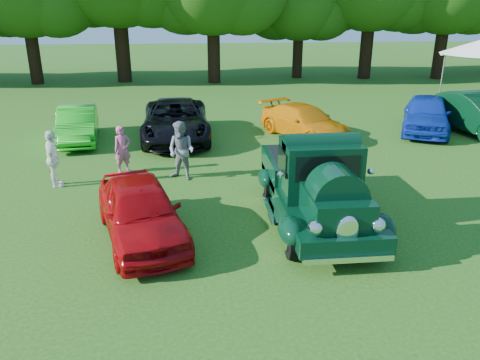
{
  "coord_description": "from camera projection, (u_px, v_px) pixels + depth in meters",
  "views": [
    {
      "loc": [
        -1.51,
        -9.28,
        4.92
      ],
      "look_at": [
        -0.46,
        0.92,
        1.1
      ],
      "focal_mm": 35.0,
      "sensor_mm": 36.0,
      "label": 1
    }
  ],
  "objects": [
    {
      "name": "back_car_blue",
      "position": [
        426.0,
        114.0,
        19.24
      ],
      "size": [
        3.56,
        4.78,
        1.52
      ],
      "primitive_type": "imported",
      "rotation": [
        0.0,
        0.0,
        -0.45
      ],
      "color": "#0E2B9F",
      "rests_on": "ground"
    },
    {
      "name": "back_car_orange",
      "position": [
        304.0,
        122.0,
        18.49
      ],
      "size": [
        3.5,
        4.66,
        1.26
      ],
      "primitive_type": "imported",
      "rotation": [
        0.0,
        0.0,
        0.46
      ],
      "color": "orange",
      "rests_on": "ground"
    },
    {
      "name": "spectator_pink",
      "position": [
        123.0,
        149.0,
        14.53
      ],
      "size": [
        0.64,
        0.57,
        1.48
      ],
      "primitive_type": "imported",
      "rotation": [
        0.0,
        0.0,
        0.5
      ],
      "color": "#CC5483",
      "rests_on": "ground"
    },
    {
      "name": "spectator_white",
      "position": [
        53.0,
        159.0,
        13.34
      ],
      "size": [
        0.57,
        1.03,
        1.66
      ],
      "primitive_type": "imported",
      "rotation": [
        0.0,
        0.0,
        1.75
      ],
      "color": "white",
      "rests_on": "ground"
    },
    {
      "name": "back_car_black",
      "position": [
        176.0,
        120.0,
        18.19
      ],
      "size": [
        2.65,
        5.49,
        1.51
      ],
      "primitive_type": "imported",
      "rotation": [
        0.0,
        0.0,
        0.03
      ],
      "color": "black",
      "rests_on": "ground"
    },
    {
      "name": "spectator_grey",
      "position": [
        181.0,
        151.0,
        13.89
      ],
      "size": [
        1.08,
        1.02,
        1.77
      ],
      "primitive_type": "imported",
      "rotation": [
        0.0,
        0.0,
        -0.54
      ],
      "color": "gray",
      "rests_on": "ground"
    },
    {
      "name": "ground",
      "position": [
        264.0,
        239.0,
        10.51
      ],
      "size": [
        120.0,
        120.0,
        0.0
      ],
      "primitive_type": "plane",
      "color": "#224D12",
      "rests_on": "ground"
    },
    {
      "name": "back_car_green",
      "position": [
        479.0,
        114.0,
        19.02
      ],
      "size": [
        2.46,
        5.15,
        1.63
      ],
      "primitive_type": "imported",
      "rotation": [
        0.0,
        0.0,
        0.15
      ],
      "color": "black",
      "rests_on": "ground"
    },
    {
      "name": "red_convertible",
      "position": [
        141.0,
        210.0,
        10.34
      ],
      "size": [
        2.62,
        4.26,
        1.35
      ],
      "primitive_type": "imported",
      "rotation": [
        0.0,
        0.0,
        0.28
      ],
      "color": "#9F060B",
      "rests_on": "ground"
    },
    {
      "name": "back_car_lime",
      "position": [
        78.0,
        125.0,
        17.92
      ],
      "size": [
        1.98,
        4.15,
        1.31
      ],
      "primitive_type": "imported",
      "rotation": [
        0.0,
        0.0,
        0.15
      ],
      "color": "#18B818",
      "rests_on": "ground"
    },
    {
      "name": "hero_pickup",
      "position": [
        316.0,
        186.0,
        11.17
      ],
      "size": [
        2.44,
        5.24,
        2.05
      ],
      "color": "black",
      "rests_on": "ground"
    }
  ]
}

